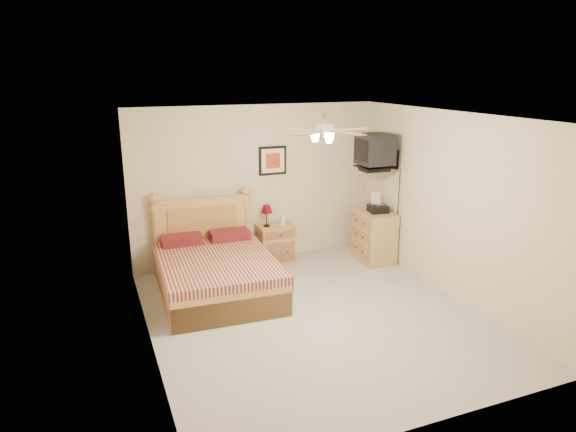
# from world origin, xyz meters

# --- Properties ---
(floor) EXTENTS (4.50, 4.50, 0.00)m
(floor) POSITION_xyz_m (0.00, 0.00, 0.00)
(floor) COLOR #A6A096
(floor) RESTS_ON ground
(ceiling) EXTENTS (4.00, 4.50, 0.04)m
(ceiling) POSITION_xyz_m (0.00, 0.00, 2.50)
(ceiling) COLOR white
(ceiling) RESTS_ON ground
(wall_back) EXTENTS (4.00, 0.04, 2.50)m
(wall_back) POSITION_xyz_m (0.00, 2.25, 1.25)
(wall_back) COLOR beige
(wall_back) RESTS_ON ground
(wall_front) EXTENTS (4.00, 0.04, 2.50)m
(wall_front) POSITION_xyz_m (0.00, -2.25, 1.25)
(wall_front) COLOR beige
(wall_front) RESTS_ON ground
(wall_left) EXTENTS (0.04, 4.50, 2.50)m
(wall_left) POSITION_xyz_m (-2.00, 0.00, 1.25)
(wall_left) COLOR beige
(wall_left) RESTS_ON ground
(wall_right) EXTENTS (0.04, 4.50, 2.50)m
(wall_right) POSITION_xyz_m (2.00, 0.00, 1.25)
(wall_right) COLOR beige
(wall_right) RESTS_ON ground
(bed) EXTENTS (1.59, 2.04, 1.28)m
(bed) POSITION_xyz_m (-0.97, 1.12, 0.64)
(bed) COLOR #BE7241
(bed) RESTS_ON ground
(nightstand) EXTENTS (0.56, 0.42, 0.61)m
(nightstand) POSITION_xyz_m (0.23, 2.00, 0.30)
(nightstand) COLOR #B07B49
(nightstand) RESTS_ON ground
(table_lamp) EXTENTS (0.24, 0.24, 0.35)m
(table_lamp) POSITION_xyz_m (0.09, 2.02, 0.78)
(table_lamp) COLOR #600818
(table_lamp) RESTS_ON nightstand
(lotion_bottle) EXTENTS (0.09, 0.09, 0.22)m
(lotion_bottle) POSITION_xyz_m (0.34, 1.96, 0.72)
(lotion_bottle) COLOR white
(lotion_bottle) RESTS_ON nightstand
(framed_picture) EXTENTS (0.46, 0.04, 0.46)m
(framed_picture) POSITION_xyz_m (0.27, 2.23, 1.62)
(framed_picture) COLOR black
(framed_picture) RESTS_ON wall_back
(dresser) EXTENTS (0.51, 0.72, 0.83)m
(dresser) POSITION_xyz_m (1.73, 1.47, 0.41)
(dresser) COLOR tan
(dresser) RESTS_ON ground
(fax_machine) EXTENTS (0.32, 0.33, 0.30)m
(fax_machine) POSITION_xyz_m (1.75, 1.41, 0.98)
(fax_machine) COLOR black
(fax_machine) RESTS_ON dresser
(magazine_lower) EXTENTS (0.24, 0.31, 0.03)m
(magazine_lower) POSITION_xyz_m (1.74, 1.73, 0.84)
(magazine_lower) COLOR beige
(magazine_lower) RESTS_ON dresser
(magazine_upper) EXTENTS (0.25, 0.31, 0.02)m
(magazine_upper) POSITION_xyz_m (1.74, 1.74, 0.87)
(magazine_upper) COLOR gray
(magazine_upper) RESTS_ON magazine_lower
(wall_tv) EXTENTS (0.56, 0.46, 0.58)m
(wall_tv) POSITION_xyz_m (1.75, 1.34, 1.81)
(wall_tv) COLOR black
(wall_tv) RESTS_ON wall_right
(ceiling_fan) EXTENTS (1.14, 1.14, 0.28)m
(ceiling_fan) POSITION_xyz_m (0.00, -0.20, 2.36)
(ceiling_fan) COLOR white
(ceiling_fan) RESTS_ON ceiling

